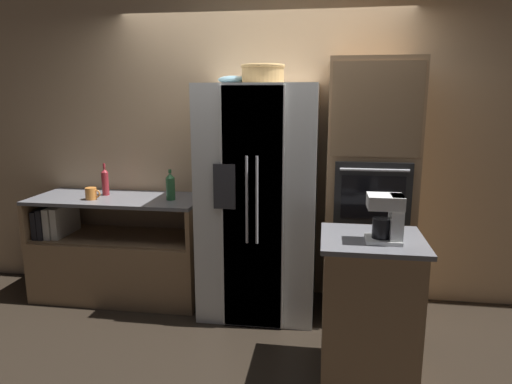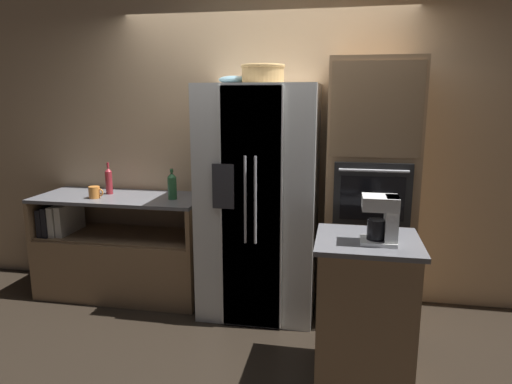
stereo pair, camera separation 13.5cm
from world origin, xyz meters
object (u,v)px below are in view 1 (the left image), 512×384
refrigerator (259,201)px  fruit_bowl (233,80)px  mug (91,194)px  wicker_basket (263,73)px  wall_oven (368,191)px  coffee_maker (388,217)px  bottle_tall (105,182)px  bottle_short (170,186)px

refrigerator → fruit_bowl: (-0.21, 0.00, 0.98)m
refrigerator → mug: (-1.45, -0.06, 0.03)m
refrigerator → wicker_basket: 1.02m
wall_oven → wicker_basket: size_ratio=6.12×
coffee_maker → mug: bearing=159.5°
coffee_maker → fruit_bowl: bearing=140.0°
refrigerator → wicker_basket: wicker_basket is taller
wall_oven → coffee_maker: (0.02, -1.01, 0.05)m
wicker_basket → coffee_maker: size_ratio=1.18×
bottle_tall → wall_oven: bearing=-1.5°
bottle_tall → coffee_maker: size_ratio=1.00×
coffee_maker → bottle_tall: bearing=155.3°
refrigerator → mug: size_ratio=14.11×
fruit_bowl → coffee_maker: (1.12, -0.94, -0.82)m
bottle_tall → bottle_short: bearing=-8.5°
refrigerator → fruit_bowl: bearing=179.8°
bottle_tall → mug: (-0.04, -0.19, -0.07)m
wall_oven → bottle_short: (-1.65, -0.04, -0.00)m
bottle_tall → mug: bearing=-101.5°
mug → refrigerator: bearing=2.2°
fruit_bowl → wicker_basket: bearing=-17.2°
wall_oven → wicker_basket: bearing=-170.1°
refrigerator → fruit_bowl: 1.00m
wicker_basket → mug: bearing=179.2°
bottle_tall → coffee_maker: bearing=-24.7°
bottle_tall → coffee_maker: (2.32, -1.07, 0.05)m
wicker_basket → bottle_short: (-0.81, 0.11, -0.92)m
fruit_bowl → coffee_maker: size_ratio=0.82×
bottle_short → bottle_tall: bearing=171.5°
wall_oven → refrigerator: bearing=-175.4°
refrigerator → wicker_basket: size_ratio=5.57×
mug → coffee_maker: bearing=-20.5°
fruit_bowl → wall_oven: bearing=3.7°
bottle_short → mug: bearing=-172.4°
bottle_short → fruit_bowl: bearing=-3.4°
wicker_basket → mug: size_ratio=2.53×
wall_oven → mug: size_ratio=15.52×
fruit_bowl → mug: fruit_bowl is taller
bottle_short → coffee_maker: coffee_maker is taller
refrigerator → coffee_maker: size_ratio=6.58×
wicker_basket → fruit_bowl: wicker_basket is taller
wicker_basket → refrigerator: bearing=116.0°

